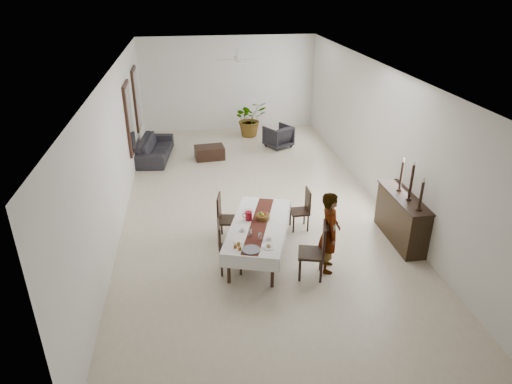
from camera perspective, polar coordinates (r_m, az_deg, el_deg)
The scene contains 87 objects.
floor at distance 11.07m, azimuth -0.40°, elevation -1.36°, with size 6.00×12.00×0.00m, color beige.
ceiling at distance 10.04m, azimuth -0.46°, elevation 15.15°, with size 6.00×12.00×0.02m, color white.
wall_back at distance 16.20m, azimuth -3.47°, elevation 13.34°, with size 6.00×0.02×3.20m, color silver.
wall_front at distance 5.27m, azimuth 9.02°, elevation -15.15°, with size 6.00×0.02×3.20m, color silver.
wall_left at distance 10.49m, azimuth -16.96°, elevation 5.43°, with size 0.02×12.00×3.20m, color silver.
wall_right at distance 11.24m, azimuth 15.01°, elevation 7.00°, with size 0.02×12.00×3.20m, color silver.
dining_table_top at distance 8.80m, azimuth 0.37°, elevation -4.21°, with size 0.89×2.13×0.04m, color black.
table_leg_fl at distance 8.20m, azimuth -3.44°, elevation -9.49°, with size 0.06×0.06×0.62m, color black.
table_leg_fr at distance 8.09m, azimuth 2.06°, elevation -9.98°, with size 0.06×0.06×0.62m, color black.
table_leg_bl at distance 9.89m, azimuth -1.02°, elevation -2.84°, with size 0.06×0.06×0.62m, color black.
table_leg_br at distance 9.80m, azimuth 3.49°, elevation -3.16°, with size 0.06×0.06×0.62m, color black.
tablecloth_top at distance 8.79m, azimuth 0.37°, elevation -4.06°, with size 1.05×2.29×0.01m, color white.
tablecloth_drape_left at distance 8.93m, azimuth -2.94°, elevation -4.52°, with size 0.01×2.29×0.27m, color white.
tablecloth_drape_right at distance 8.80m, azimuth 3.72°, elevation -5.03°, with size 0.01×2.29×0.27m, color silver.
tablecloth_drape_near at distance 7.90m, azimuth -0.87°, elevation -8.91°, with size 1.05×0.01×0.27m, color white.
tablecloth_drape_far at distance 9.84m, azimuth 1.34°, elevation -1.47°, with size 1.05×0.01×0.27m, color white.
table_runner at distance 8.78m, azimuth 0.37°, elevation -4.02°, with size 0.31×2.22×0.00m, color #5D241A.
red_pitcher at distance 8.89m, azimuth -0.92°, elevation -3.00°, with size 0.13×0.13×0.18m, color maroon.
pitcher_handle at distance 8.90m, azimuth -1.40°, elevation -2.97°, with size 0.11×0.11×0.02m, color maroon.
wine_glass_near at distance 8.24m, azimuth 0.51°, elevation -5.58°, with size 0.06×0.06×0.15m, color white.
wine_glass_mid at distance 8.34m, azimuth -0.73°, elevation -5.16°, with size 0.06×0.06×0.15m, color silver.
teacup_right at distance 8.29m, azimuth 1.65°, elevation -5.80°, with size 0.08×0.08×0.05m, color silver.
saucer_right at distance 8.30m, azimuth 1.65°, elevation -5.93°, with size 0.13×0.13×0.01m, color silver.
teacup_left at distance 8.54m, azimuth -1.71°, elevation -4.75°, with size 0.08×0.08×0.05m, color silver.
saucer_left at distance 8.56m, azimuth -1.71°, elevation -4.87°, with size 0.13×0.13×0.01m, color silver.
plate_near_right at distance 8.07m, azimuth 1.60°, elevation -6.91°, with size 0.21×0.21×0.01m, color silver.
bread_near_right at distance 8.06m, azimuth 1.60°, elevation -6.76°, with size 0.08×0.08×0.08m, color tan.
plate_near_left at distance 8.26m, azimuth -2.16°, elevation -6.10°, with size 0.21×0.21×0.01m, color white.
plate_far_left at distance 9.24m, azimuth -0.93°, elevation -2.38°, with size 0.21×0.21×0.01m, color silver.
serving_tray at distance 7.99m, azimuth -0.63°, elevation -7.23°, with size 0.32×0.32×0.02m, color #3E3D42.
jam_jar_a at distance 7.99m, azimuth -2.05°, elevation -7.06°, with size 0.06×0.06×0.07m, color #904D14.
jam_jar_b at distance 8.05m, azimuth -2.60°, elevation -6.81°, with size 0.06×0.06×0.07m, color brown.
jam_jar_c at distance 8.11m, azimuth -2.17°, elevation -6.50°, with size 0.06×0.06×0.07m, color #8D5614.
fruit_basket at distance 8.95m, azimuth 0.86°, elevation -3.11°, with size 0.27×0.27×0.09m, color brown.
fruit_red at distance 8.93m, azimuth 1.05°, elevation -2.69°, with size 0.08×0.08×0.08m, color #99280F.
fruit_green at distance 8.95m, azimuth 0.66°, elevation -2.64°, with size 0.07×0.07×0.07m, color olive.
fruit_yellow at distance 8.88m, azimuth 0.82°, elevation -2.87°, with size 0.07×0.07×0.07m, color gold.
chair_right_near_seat at distance 8.33m, azimuth 6.91°, elevation -7.62°, with size 0.46×0.46×0.05m, color black.
chair_right_near_leg_fl at distance 8.32m, azimuth 8.13°, elevation -9.85°, with size 0.05×0.05×0.45m, color black.
chair_right_near_leg_fr at distance 8.63m, azimuth 8.08°, elevation -8.41°, with size 0.05×0.05×0.45m, color black.
chair_right_near_leg_bl at distance 8.31m, azimuth 5.50°, elevation -9.74°, with size 0.05×0.05×0.45m, color black.
chair_right_near_leg_br at distance 8.62m, azimuth 5.56°, elevation -8.30°, with size 0.05×0.05×0.45m, color black.
chair_right_near_back at distance 8.17m, azimuth 8.49°, elevation -5.84°, with size 0.46×0.04×0.59m, color black.
chair_right_far_seat at distance 9.85m, azimuth 5.45°, elevation -2.46°, with size 0.39×0.39×0.04m, color black.
chair_right_far_leg_fl at distance 9.85m, azimuth 6.51°, elevation -3.92°, with size 0.04×0.04×0.38m, color black.
chair_right_far_leg_fr at distance 10.12m, azimuth 6.06°, elevation -3.05°, with size 0.04×0.04×0.38m, color black.
chair_right_far_leg_bl at distance 9.78m, azimuth 4.71°, elevation -4.07°, with size 0.04×0.04×0.38m, color black.
chair_right_far_leg_br at distance 10.05m, azimuth 4.31°, elevation -3.19°, with size 0.04×0.04×0.38m, color black.
chair_right_far_back at distance 9.77m, azimuth 6.51°, elevation -1.02°, with size 0.39×0.04×0.49m, color black.
chair_left_near_seat at distance 8.45m, azimuth -3.24°, elevation -7.21°, with size 0.43×0.43×0.05m, color black.
chair_left_near_leg_fl at distance 8.71m, azimuth -4.46°, elevation -7.98°, with size 0.04×0.04×0.42m, color black.
chair_left_near_leg_fr at distance 8.42m, azimuth -4.29°, elevation -9.28°, with size 0.04×0.04×0.42m, color black.
chair_left_near_leg_bl at distance 8.73m, azimuth -2.15°, elevation -7.82°, with size 0.04×0.04×0.42m, color black.
chair_left_near_leg_br at distance 8.44m, azimuth -1.89°, elevation -9.11°, with size 0.04×0.04×0.42m, color black.
chair_left_near_back at distance 8.28m, azimuth -4.63°, elevation -5.60°, with size 0.43×0.04×0.54m, color black.
chair_left_far_seat at distance 9.42m, azimuth -3.44°, elevation -3.52°, with size 0.42×0.42×0.05m, color black.
chair_left_far_leg_fl at distance 9.71m, azimuth -4.31°, elevation -4.20°, with size 0.04×0.04×0.42m, color black.
chair_left_far_leg_fr at distance 9.41m, azimuth -4.56°, elevation -5.23°, with size 0.04×0.04×0.42m, color black.
chair_left_far_leg_bl at distance 9.67m, azimuth -2.28°, elevation -4.25°, with size 0.04×0.04×0.42m, color black.
chair_left_far_leg_br at distance 9.38m, azimuth -2.46°, elevation -5.30°, with size 0.04×0.04×0.42m, color black.
chair_left_far_back at distance 9.31m, azimuth -4.66°, elevation -1.94°, with size 0.42×0.04×0.54m, color black.
woman at distance 8.40m, azimuth 9.20°, elevation -4.99°, with size 0.58×0.38×1.58m, color gray.
sideboard_body at distance 9.82m, azimuth 17.71°, elevation -3.22°, with size 0.43×1.62×0.97m, color black.
sideboard_top at distance 9.60m, azimuth 18.10°, elevation -0.58°, with size 0.48×1.69×0.03m, color black.
candlestick_near_base at distance 9.11m, azimuth 19.69°, elevation -2.02°, with size 0.11×0.11×0.03m, color black.
candlestick_near_shaft at distance 8.99m, azimuth 19.95°, elevation -0.40°, with size 0.05×0.05×0.54m, color black.
candlestick_near_candle at distance 8.87m, azimuth 20.25°, elevation 1.42°, with size 0.04×0.04×0.09m, color beige.
candlestick_mid_base at distance 9.45m, azimuth 18.54°, elevation -0.83°, with size 0.11×0.11×0.03m, color black.
candlestick_mid_shaft at distance 9.30m, azimuth 18.85°, elevation 1.20°, with size 0.05×0.05×0.70m, color black.
candlestick_mid_candle at distance 9.16m, azimuth 19.19°, elevation 3.45°, with size 0.04×0.04×0.09m, color white.
candlestick_far_base at distance 9.80m, azimuth 17.47°, elevation 0.28°, with size 0.11×0.11×0.03m, color black.
candlestick_far_shaft at distance 9.68m, azimuth 17.71°, elevation 1.96°, with size 0.05×0.05×0.60m, color black.
candlestick_far_candle at distance 9.55m, azimuth 17.98°, elevation 3.83°, with size 0.04×0.04×0.09m, color white.
sofa at distance 14.06m, azimuth -12.48°, elevation 5.37°, with size 2.10×0.82×0.61m, color #262429.
armchair at distance 14.66m, azimuth 2.80°, elevation 6.97°, with size 0.74×0.77×0.70m, color #262429.
coffee_table at distance 13.78m, azimuth -5.82°, elevation 4.93°, with size 0.86×0.57×0.38m, color black.
potted_plant at distance 15.66m, azimuth -0.75°, elevation 9.18°, with size 1.08×0.94×1.20m, color #325A24.
mirror_frame_near at distance 12.56m, azimuth -15.55°, elevation 8.85°, with size 0.06×1.05×1.85m, color black.
mirror_glass_near at distance 12.56m, azimuth -15.39°, elevation 8.86°, with size 0.01×0.90×1.70m, color silver.
mirror_frame_far at distance 14.58m, azimuth -14.72°, elevation 11.19°, with size 0.06×1.05×1.85m, color black.
mirror_glass_far at distance 14.57m, azimuth -14.58°, elevation 11.20°, with size 0.01×0.90×1.70m, color silver.
fan_rod at distance 13.00m, azimuth -2.38°, elevation 17.06°, with size 0.04×0.04×0.20m, color silver.
fan_hub at distance 13.03m, azimuth -2.36°, elevation 16.19°, with size 0.16×0.16×0.08m, color white.
fan_blade_n at distance 13.37m, azimuth -2.53°, elevation 16.43°, with size 0.10×0.55×0.01m, color silver.
fan_blade_s at distance 12.68m, azimuth -2.18°, elevation 15.94°, with size 0.10×0.55×0.01m, color white.
fan_blade_e at distance 13.07m, azimuth -0.77°, elevation 16.24°, with size 0.55×0.10×0.01m, color silver.
fan_blade_w at distance 12.99m, azimuth -3.96°, elevation 16.13°, with size 0.55×0.10×0.01m, color silver.
Camera 1 is at (-1.36, -9.78, 5.01)m, focal length 32.00 mm.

